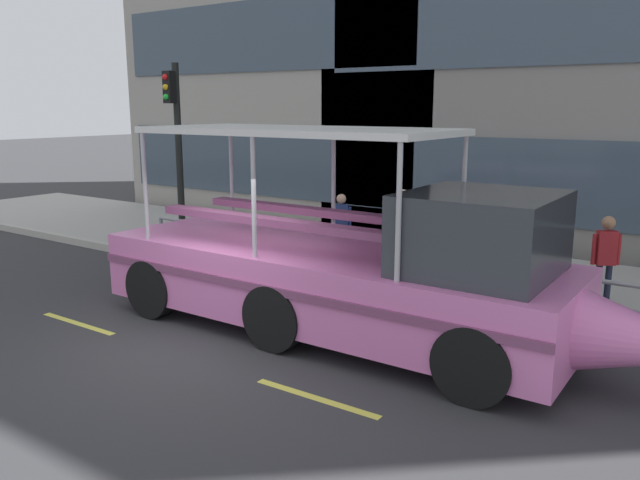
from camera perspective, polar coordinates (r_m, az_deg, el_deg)
name	(u,v)px	position (r m, az deg, el deg)	size (l,w,h in m)	color
ground_plane	(208,343)	(9.82, -10.06, -9.17)	(120.00, 120.00, 0.00)	#333335
sidewalk	(386,263)	(14.13, 6.00, -2.09)	(32.00, 4.80, 0.18)	#A8A59E
curb_edge	(323,289)	(12.07, 0.32, -4.48)	(32.00, 0.18, 0.18)	#B2ADA3
lane_centreline	(180,355)	(9.44, -12.60, -10.15)	(25.80, 0.12, 0.01)	#DBD64C
curb_guardrail	(398,264)	(11.50, 7.04, -2.20)	(12.64, 0.09, 0.80)	gray
traffic_light_pole	(176,138)	(15.25, -12.87, 8.96)	(0.24, 0.46, 4.31)	black
leaned_bicycle	(201,237)	(14.83, -10.70, 0.29)	(1.74, 0.46, 0.96)	black
duck_tour_boat	(357,273)	(9.56, 3.35, -3.00)	(9.45, 2.47, 3.20)	pink
pedestrian_near_bow	(606,254)	(11.30, 24.44, -1.19)	(0.41, 0.30, 1.60)	#1E2338
pedestrian_mid_left	(402,222)	(12.94, 7.42, 1.62)	(0.29, 0.46, 1.70)	#47423D
pedestrian_mid_right	(341,222)	(13.54, 1.93, 1.67)	(0.35, 0.30, 1.51)	black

